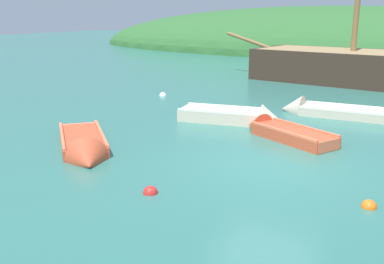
% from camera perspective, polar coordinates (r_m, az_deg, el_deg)
% --- Properties ---
extents(ground_plane, '(120.00, 120.00, 0.00)m').
position_cam_1_polar(ground_plane, '(11.26, 9.74, -4.13)').
color(ground_plane, '#2D6B60').
extents(shore_hill, '(52.17, 20.83, 8.34)m').
position_cam_1_polar(shore_hill, '(46.21, 16.95, 9.81)').
color(shore_hill, '#2D602D').
rests_on(shore_hill, ground).
extents(rowboat_center, '(3.51, 3.31, 1.09)m').
position_cam_1_polar(rowboat_center, '(12.48, -13.43, -2.03)').
color(rowboat_center, '#C64C2D').
rests_on(rowboat_center, ground).
extents(rowboat_near_dock, '(3.33, 2.26, 0.91)m').
position_cam_1_polar(rowboat_near_dock, '(13.76, 11.20, -0.21)').
color(rowboat_near_dock, '#C64C2D').
rests_on(rowboat_near_dock, ground).
extents(rowboat_far, '(3.62, 1.75, 1.06)m').
position_cam_1_polar(rowboat_far, '(15.39, 5.56, 1.75)').
color(rowboat_far, beige).
rests_on(rowboat_far, ground).
extents(rowboat_outer_right, '(3.99, 1.43, 1.13)m').
position_cam_1_polar(rowboat_outer_right, '(17.11, 16.54, 2.36)').
color(rowboat_outer_right, beige).
rests_on(rowboat_outer_right, ground).
extents(buoy_red, '(0.31, 0.31, 0.31)m').
position_cam_1_polar(buoy_red, '(9.49, -5.25, -7.67)').
color(buoy_red, red).
rests_on(buoy_red, ground).
extents(buoy_white, '(0.33, 0.33, 0.33)m').
position_cam_1_polar(buoy_white, '(20.24, -3.69, 4.57)').
color(buoy_white, white).
rests_on(buoy_white, ground).
extents(buoy_orange, '(0.30, 0.30, 0.30)m').
position_cam_1_polar(buoy_orange, '(9.44, 21.39, -8.82)').
color(buoy_orange, orange).
rests_on(buoy_orange, ground).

